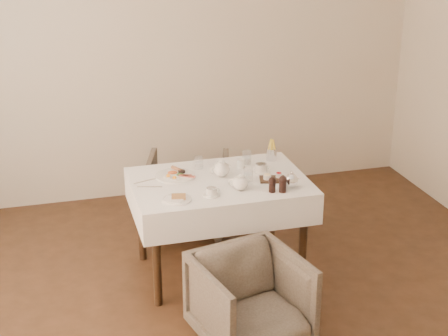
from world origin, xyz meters
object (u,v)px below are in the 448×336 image
armchair_near (250,301)px  breakfast_plate (175,175)px  armchair_far (188,193)px  table (219,195)px  teapot_centre (221,168)px

armchair_near → breakfast_plate: bearing=90.2°
breakfast_plate → armchair_far: bearing=66.1°
table → teapot_centre: bearing=63.8°
armchair_far → armchair_near: bearing=107.5°
armchair_far → breakfast_plate: (-0.23, -0.63, 0.45)m
table → armchair_near: table is taller
table → armchair_near: (-0.05, -0.92, -0.34)m
breakfast_plate → teapot_centre: bearing=-20.3°
table → armchair_far: (-0.06, 0.79, -0.32)m
armchair_near → breakfast_plate: 1.20m
armchair_far → breakfast_plate: breakfast_plate is taller
table → armchair_near: size_ratio=1.94×
armchair_near → teapot_centre: teapot_centre is taller
table → teapot_centre: size_ratio=7.42×
table → armchair_far: table is taller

